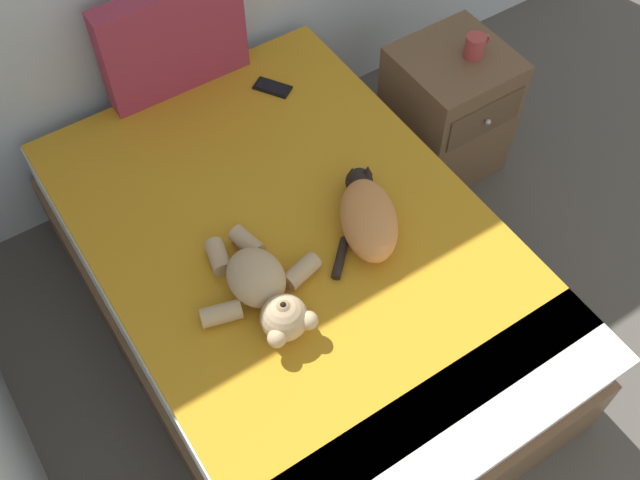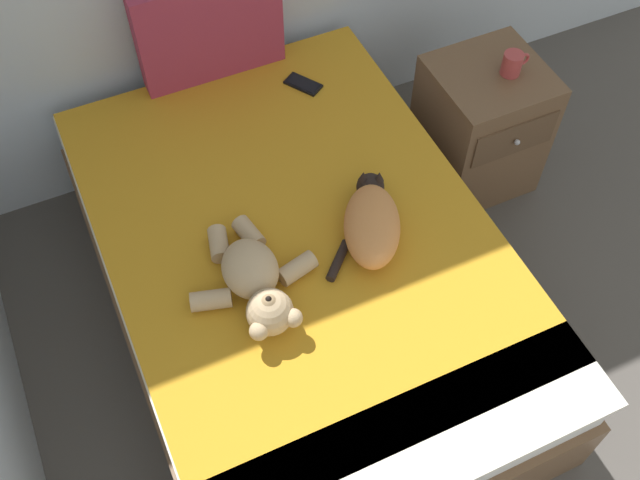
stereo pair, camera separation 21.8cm
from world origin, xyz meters
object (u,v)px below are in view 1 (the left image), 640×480
teddy_bear (264,290)px  nightstand (447,111)px  mug (475,46)px  cat (367,216)px  patterned_cushion (173,41)px  cell_phone (273,87)px  bed (299,283)px

teddy_bear → nightstand: teddy_bear is taller
nightstand → mug: mug is taller
cat → mug: 0.96m
patterned_cushion → teddy_bear: (-0.24, -1.06, -0.15)m
cell_phone → patterned_cushion: bearing=142.5°
cat → patterned_cushion: bearing=101.4°
nightstand → mug: (0.06, -0.03, 0.35)m
bed → teddy_bear: size_ratio=3.98×
cat → cell_phone: (0.09, 0.78, -0.07)m
cat → nightstand: cat is taller
patterned_cushion → mug: (1.05, -0.55, -0.12)m
mug → patterned_cushion: bearing=152.3°
patterned_cushion → cell_phone: bearing=-37.5°
teddy_bear → mug: bearing=21.4°
cell_phone → cat: bearing=-96.6°
bed → cell_phone: size_ratio=11.93×
cat → nightstand: (0.79, 0.48, -0.33)m
cat → teddy_bear: size_ratio=0.85×
nightstand → teddy_bear: bearing=-156.5°
patterned_cushion → bed: bearing=-91.4°
cell_phone → mug: mug is taller
cell_phone → mug: 0.83m
bed → nightstand: size_ratio=3.21×
teddy_bear → cell_phone: 0.99m
nightstand → mug: 0.36m
bed → cat: cat is taller
cat → cell_phone: size_ratio=2.54×
cat → cell_phone: cat is taller
cell_phone → bed: bearing=-114.8°
nightstand → bed: bearing=-159.4°
teddy_bear → mug: teddy_bear is taller
bed → teddy_bear: (-0.22, -0.15, 0.35)m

